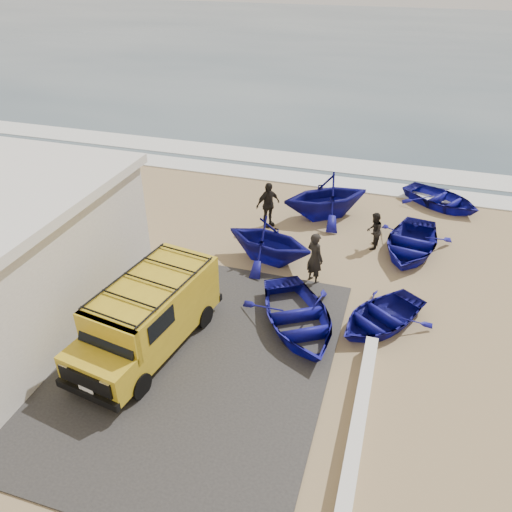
# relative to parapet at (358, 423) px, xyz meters

# --- Properties ---
(ground) EXTENTS (160.00, 160.00, 0.00)m
(ground) POSITION_rel_parapet_xyz_m (-5.00, 3.00, -0.28)
(ground) COLOR tan
(slab) EXTENTS (12.00, 10.00, 0.05)m
(slab) POSITION_rel_parapet_xyz_m (-7.00, 1.00, -0.25)
(slab) COLOR #373432
(slab) RESTS_ON ground
(ocean) EXTENTS (180.00, 88.00, 0.01)m
(ocean) POSITION_rel_parapet_xyz_m (-5.00, 59.00, -0.27)
(ocean) COLOR #385166
(ocean) RESTS_ON ground
(surf_line) EXTENTS (180.00, 1.60, 0.06)m
(surf_line) POSITION_rel_parapet_xyz_m (-5.00, 15.00, -0.25)
(surf_line) COLOR white
(surf_line) RESTS_ON ground
(surf_wash) EXTENTS (180.00, 2.20, 0.04)m
(surf_wash) POSITION_rel_parapet_xyz_m (-5.00, 17.50, -0.26)
(surf_wash) COLOR white
(surf_wash) RESTS_ON ground
(parapet) EXTENTS (0.35, 6.00, 0.55)m
(parapet) POSITION_rel_parapet_xyz_m (0.00, 0.00, 0.00)
(parapet) COLOR silver
(parapet) RESTS_ON ground
(van) EXTENTS (2.80, 5.39, 2.20)m
(van) POSITION_rel_parapet_xyz_m (-6.33, 1.34, 0.91)
(van) COLOR gold
(van) RESTS_ON ground
(boat_near_left) EXTENTS (4.66, 5.08, 0.86)m
(boat_near_left) POSITION_rel_parapet_xyz_m (-2.34, 3.40, 0.15)
(boat_near_left) COLOR #111189
(boat_near_left) RESTS_ON ground
(boat_near_right) EXTENTS (3.91, 4.15, 0.70)m
(boat_near_right) POSITION_rel_parapet_xyz_m (0.13, 4.31, 0.07)
(boat_near_right) COLOR #111189
(boat_near_right) RESTS_ON ground
(boat_mid_left) EXTENTS (4.02, 3.67, 1.82)m
(boat_mid_left) POSITION_rel_parapet_xyz_m (-4.30, 6.96, 0.63)
(boat_mid_left) COLOR #111189
(boat_mid_left) RESTS_ON ground
(boat_mid_right) EXTENTS (3.43, 4.39, 0.83)m
(boat_mid_right) POSITION_rel_parapet_xyz_m (0.83, 9.21, 0.14)
(boat_mid_right) COLOR #111189
(boat_mid_right) RESTS_ON ground
(boat_far_left) EXTENTS (5.11, 4.98, 2.05)m
(boat_far_left) POSITION_rel_parapet_xyz_m (-2.94, 11.21, 0.75)
(boat_far_left) COLOR #111189
(boat_far_left) RESTS_ON ground
(boat_far_right) EXTENTS (4.47, 4.15, 0.75)m
(boat_far_right) POSITION_rel_parapet_xyz_m (1.99, 13.81, 0.10)
(boat_far_right) COLOR #111189
(boat_far_right) RESTS_ON ground
(fisherman_front) EXTENTS (0.86, 0.80, 1.96)m
(fisherman_front) POSITION_rel_parapet_xyz_m (-2.38, 6.10, 0.71)
(fisherman_front) COLOR black
(fisherman_front) RESTS_ON ground
(fisherman_middle) EXTENTS (0.64, 0.79, 1.53)m
(fisherman_middle) POSITION_rel_parapet_xyz_m (-0.62, 9.09, 0.49)
(fisherman_middle) COLOR black
(fisherman_middle) RESTS_ON ground
(fisherman_back) EXTENTS (1.10, 1.20, 1.97)m
(fisherman_back) POSITION_rel_parapet_xyz_m (-5.12, 9.66, 0.71)
(fisherman_back) COLOR black
(fisherman_back) RESTS_ON ground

